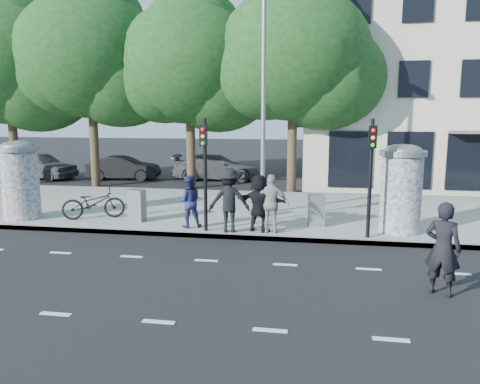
% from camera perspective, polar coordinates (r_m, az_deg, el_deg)
% --- Properties ---
extents(ground, '(120.00, 120.00, 0.00)m').
position_cam_1_polar(ground, '(10.73, -5.93, -10.58)').
color(ground, black).
rests_on(ground, ground).
extents(sidewalk, '(40.00, 8.00, 0.15)m').
position_cam_1_polar(sidewalk, '(17.78, 0.50, -2.19)').
color(sidewalk, gray).
rests_on(sidewalk, ground).
extents(curb, '(40.00, 0.10, 0.16)m').
position_cam_1_polar(curb, '(14.00, -2.06, -5.41)').
color(curb, slate).
rests_on(curb, ground).
extents(lane_dash_near, '(32.00, 0.12, 0.01)m').
position_cam_1_polar(lane_dash_near, '(8.79, -9.89, -15.34)').
color(lane_dash_near, silver).
rests_on(lane_dash_near, ground).
extents(lane_dash_far, '(32.00, 0.12, 0.01)m').
position_cam_1_polar(lane_dash_far, '(12.01, -4.14, -8.33)').
color(lane_dash_far, silver).
rests_on(lane_dash_far, ground).
extents(ad_column_left, '(1.36, 1.36, 2.65)m').
position_cam_1_polar(ad_column_left, '(17.46, -25.23, 1.55)').
color(ad_column_left, beige).
rests_on(ad_column_left, sidewalk).
extents(ad_column_right, '(1.36, 1.36, 2.65)m').
position_cam_1_polar(ad_column_right, '(14.76, 19.05, 0.64)').
color(ad_column_right, beige).
rests_on(ad_column_right, sidewalk).
extents(traffic_pole_near, '(0.22, 0.31, 3.40)m').
position_cam_1_polar(traffic_pole_near, '(13.97, -4.32, 3.53)').
color(traffic_pole_near, black).
rests_on(traffic_pole_near, sidewalk).
extents(traffic_pole_far, '(0.22, 0.31, 3.40)m').
position_cam_1_polar(traffic_pole_far, '(13.65, 15.67, 3.07)').
color(traffic_pole_far, black).
rests_on(traffic_pole_far, sidewalk).
extents(street_lamp, '(0.25, 0.93, 8.00)m').
position_cam_1_polar(street_lamp, '(16.49, 2.86, 13.37)').
color(street_lamp, slate).
rests_on(street_lamp, sidewalk).
extents(tree_far_left, '(7.20, 7.20, 9.26)m').
position_cam_1_polar(tree_far_left, '(27.33, -26.47, 13.79)').
color(tree_far_left, '#38281C').
rests_on(tree_far_left, ground).
extents(tree_mid_left, '(7.20, 7.20, 9.57)m').
position_cam_1_polar(tree_mid_left, '(25.04, -17.84, 15.51)').
color(tree_mid_left, '#38281C').
rests_on(tree_mid_left, ground).
extents(tree_near_left, '(6.80, 6.80, 8.97)m').
position_cam_1_polar(tree_near_left, '(23.38, -6.19, 15.29)').
color(tree_near_left, '#38281C').
rests_on(tree_near_left, ground).
extents(tree_center, '(7.00, 7.00, 9.30)m').
position_cam_1_polar(tree_center, '(22.19, 6.56, 16.24)').
color(tree_center, '#38281C').
rests_on(tree_center, ground).
extents(ped_c, '(0.96, 0.85, 1.64)m').
position_cam_1_polar(ped_c, '(14.72, -6.26, -1.15)').
color(ped_c, navy).
rests_on(ped_c, sidewalk).
extents(ped_d, '(1.36, 0.94, 1.93)m').
position_cam_1_polar(ped_d, '(14.03, -1.34, -1.02)').
color(ped_d, black).
rests_on(ped_d, sidewalk).
extents(ped_e, '(1.07, 0.66, 1.77)m').
position_cam_1_polar(ped_e, '(13.94, 3.88, -1.44)').
color(ped_e, '#9C9D9F').
rests_on(ped_e, sidewalk).
extents(ped_f, '(1.72, 1.05, 1.74)m').
position_cam_1_polar(ped_f, '(14.10, 2.33, -1.36)').
color(ped_f, black).
rests_on(ped_f, sidewalk).
extents(man_road, '(0.84, 0.74, 1.94)m').
position_cam_1_polar(man_road, '(10.40, 23.50, -6.36)').
color(man_road, black).
rests_on(man_road, ground).
extents(bicycle, '(1.54, 2.17, 1.08)m').
position_cam_1_polar(bicycle, '(16.64, -17.43, -1.28)').
color(bicycle, black).
rests_on(bicycle, sidewalk).
extents(cabinet_left, '(0.56, 0.45, 1.06)m').
position_cam_1_polar(cabinet_left, '(15.88, -12.45, -1.61)').
color(cabinet_left, slate).
rests_on(cabinet_left, sidewalk).
extents(cabinet_right, '(0.55, 0.44, 1.02)m').
position_cam_1_polar(cabinet_right, '(15.02, 9.29, -2.22)').
color(cabinet_right, gray).
rests_on(cabinet_right, sidewalk).
extents(car_left, '(2.79, 4.90, 1.57)m').
position_cam_1_polar(car_left, '(29.26, -23.30, 3.04)').
color(car_left, '#494A4F').
rests_on(car_left, ground).
extents(car_mid, '(1.97, 4.21, 1.34)m').
position_cam_1_polar(car_mid, '(27.29, -14.03, 2.87)').
color(car_mid, black).
rests_on(car_mid, ground).
extents(car_right, '(2.49, 5.08, 1.42)m').
position_cam_1_polar(car_right, '(26.49, -2.91, 3.04)').
color(car_right, '#4A4D50').
rests_on(car_right, ground).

